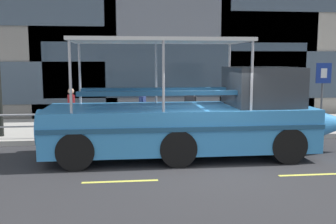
{
  "coord_description": "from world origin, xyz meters",
  "views": [
    {
      "loc": [
        -2.31,
        -10.21,
        2.87
      ],
      "look_at": [
        -0.97,
        1.34,
        1.3
      ],
      "focal_mm": 42.0,
      "sensor_mm": 36.0,
      "label": 1
    }
  ],
  "objects_px": {
    "duck_tour_boat": "(198,118)",
    "pedestrian_mid_left": "(190,105)",
    "pedestrian_mid_right": "(143,107)",
    "parking_sign": "(323,85)",
    "pedestrian_near_bow": "(260,101)",
    "pedestrian_near_stern": "(71,106)"
  },
  "relations": [
    {
      "from": "pedestrian_mid_left",
      "to": "pedestrian_near_stern",
      "type": "xyz_separation_m",
      "value": [
        -4.39,
        0.39,
        0.0
      ]
    },
    {
      "from": "duck_tour_boat",
      "to": "pedestrian_mid_left",
      "type": "relative_size",
      "value": 5.89
    },
    {
      "from": "duck_tour_boat",
      "to": "pedestrian_mid_right",
      "type": "bearing_deg",
      "value": 115.46
    },
    {
      "from": "parking_sign",
      "to": "pedestrian_mid_right",
      "type": "bearing_deg",
      "value": 176.84
    },
    {
      "from": "pedestrian_near_stern",
      "to": "duck_tour_boat",
      "type": "bearing_deg",
      "value": -39.67
    },
    {
      "from": "pedestrian_near_bow",
      "to": "pedestrian_near_stern",
      "type": "xyz_separation_m",
      "value": [
        -7.25,
        -0.08,
        -0.07
      ]
    },
    {
      "from": "pedestrian_mid_left",
      "to": "pedestrian_mid_right",
      "type": "relative_size",
      "value": 1.05
    },
    {
      "from": "duck_tour_boat",
      "to": "pedestrian_near_bow",
      "type": "relative_size",
      "value": 5.5
    },
    {
      "from": "pedestrian_near_bow",
      "to": "pedestrian_near_stern",
      "type": "bearing_deg",
      "value": -179.36
    },
    {
      "from": "duck_tour_boat",
      "to": "pedestrian_mid_left",
      "type": "bearing_deg",
      "value": 84.45
    },
    {
      "from": "pedestrian_near_bow",
      "to": "pedestrian_near_stern",
      "type": "relative_size",
      "value": 1.07
    },
    {
      "from": "parking_sign",
      "to": "pedestrian_mid_right",
      "type": "distance_m",
      "value": 6.86
    },
    {
      "from": "pedestrian_mid_left",
      "to": "pedestrian_mid_right",
      "type": "distance_m",
      "value": 1.78
    },
    {
      "from": "pedestrian_mid_right",
      "to": "pedestrian_near_stern",
      "type": "relative_size",
      "value": 0.95
    },
    {
      "from": "duck_tour_boat",
      "to": "pedestrian_mid_right",
      "type": "relative_size",
      "value": 6.18
    },
    {
      "from": "pedestrian_mid_right",
      "to": "parking_sign",
      "type": "bearing_deg",
      "value": -3.16
    },
    {
      "from": "duck_tour_boat",
      "to": "pedestrian_mid_right",
      "type": "xyz_separation_m",
      "value": [
        -1.49,
        3.12,
        -0.0
      ]
    },
    {
      "from": "pedestrian_near_bow",
      "to": "duck_tour_boat",
      "type": "bearing_deg",
      "value": -132.18
    },
    {
      "from": "pedestrian_mid_right",
      "to": "pedestrian_near_stern",
      "type": "distance_m",
      "value": 2.63
    },
    {
      "from": "pedestrian_near_bow",
      "to": "pedestrian_mid_left",
      "type": "distance_m",
      "value": 2.9
    },
    {
      "from": "parking_sign",
      "to": "pedestrian_mid_left",
      "type": "relative_size",
      "value": 1.56
    },
    {
      "from": "pedestrian_near_bow",
      "to": "pedestrian_near_stern",
      "type": "height_order",
      "value": "pedestrian_near_bow"
    }
  ]
}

